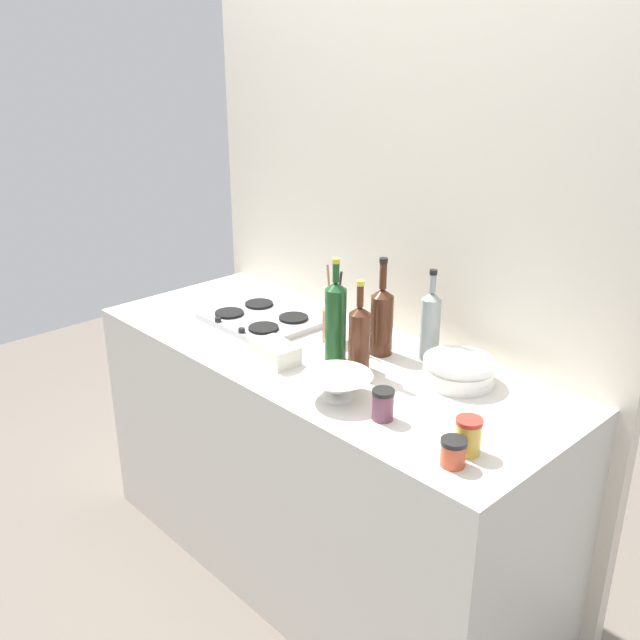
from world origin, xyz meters
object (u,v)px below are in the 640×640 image
wine_bottle_mid_left (359,339)px  wine_bottle_leftmost (382,319)px  plate_stack (459,371)px  mixing_bowl (337,385)px  condiment_jar_rear (383,404)px  wine_bottle_rightmost (430,324)px  condiment_jar_spare (468,436)px  stovetop_hob (261,319)px  utensil_crock (334,324)px  condiment_jar_front (453,452)px  butter_dish (276,353)px  wine_bottle_mid_right (336,320)px

wine_bottle_mid_left → wine_bottle_leftmost: bearing=108.4°
plate_stack → mixing_bowl: bearing=-118.1°
plate_stack → condiment_jar_rear: (-0.01, -0.35, 0.01)m
wine_bottle_rightmost → condiment_jar_spare: size_ratio=3.19×
plate_stack → wine_bottle_rightmost: bearing=158.0°
stovetop_hob → wine_bottle_rightmost: 0.69m
wine_bottle_leftmost → stovetop_hob: bearing=-166.7°
plate_stack → condiment_jar_rear: 0.35m
mixing_bowl → condiment_jar_spare: bearing=4.4°
wine_bottle_rightmost → condiment_jar_rear: size_ratio=3.43×
utensil_crock → wine_bottle_leftmost: bearing=13.4°
wine_bottle_mid_left → wine_bottle_rightmost: (0.09, 0.25, 0.00)m
stovetop_hob → condiment_jar_front: bearing=-13.5°
utensil_crock → stovetop_hob: bearing=-166.7°
butter_dish → condiment_jar_front: bearing=-5.5°
wine_bottle_mid_right → wine_bottle_rightmost: wine_bottle_mid_right is taller
wine_bottle_leftmost → utensil_crock: (-0.19, -0.04, -0.06)m
wine_bottle_leftmost → wine_bottle_mid_left: bearing=-71.6°
condiment_jar_spare → wine_bottle_rightmost: bearing=138.4°
wine_bottle_mid_right → wine_bottle_rightmost: (0.21, 0.24, -0.02)m
wine_bottle_mid_left → wine_bottle_rightmost: bearing=71.3°
wine_bottle_mid_left → mixing_bowl: (0.07, -0.17, -0.08)m
stovetop_hob → mixing_bowl: (0.63, -0.22, 0.03)m
stovetop_hob → wine_bottle_mid_left: 0.57m
wine_bottle_rightmost → condiment_jar_rear: wine_bottle_rightmost is taller
plate_stack → wine_bottle_rightmost: 0.21m
wine_bottle_leftmost → condiment_jar_front: size_ratio=4.62×
mixing_bowl → condiment_jar_rear: 0.18m
wine_bottle_mid_right → wine_bottle_rightmost: size_ratio=1.13×
wine_bottle_leftmost → condiment_jar_rear: (0.31, -0.33, -0.08)m
wine_bottle_leftmost → utensil_crock: wine_bottle_leftmost is taller
condiment_jar_spare → wine_bottle_leftmost: bearing=152.2°
plate_stack → utensil_crock: bearing=-173.5°
wine_bottle_mid_left → condiment_jar_spare: (0.52, -0.14, -0.07)m
plate_stack → wine_bottle_leftmost: wine_bottle_leftmost is taller
wine_bottle_mid_right → utensil_crock: wine_bottle_mid_right is taller
stovetop_hob → condiment_jar_front: size_ratio=5.57×
wine_bottle_mid_left → condiment_jar_front: bearing=-21.7°
wine_bottle_mid_left → wine_bottle_rightmost: size_ratio=1.00×
stovetop_hob → utensil_crock: size_ratio=1.31×
wine_bottle_mid_right → wine_bottle_rightmost: 0.32m
wine_bottle_mid_right → condiment_jar_spare: wine_bottle_mid_right is taller
butter_dish → wine_bottle_mid_left: bearing=28.3°
stovetop_hob → plate_stack: (0.82, 0.13, 0.03)m
stovetop_hob → condiment_jar_spare: condiment_jar_spare is taller
wine_bottle_leftmost → condiment_jar_spare: wine_bottle_leftmost is taller
stovetop_hob → butter_dish: bearing=-31.3°
condiment_jar_front → condiment_jar_spare: (-0.01, 0.08, 0.01)m
condiment_jar_front → condiment_jar_spare: bearing=97.1°
butter_dish → condiment_jar_spare: condiment_jar_spare is taller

